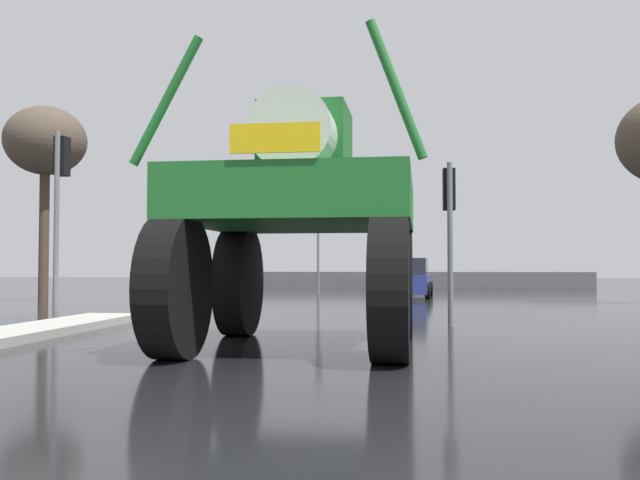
{
  "coord_description": "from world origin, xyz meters",
  "views": [
    {
      "loc": [
        2.43,
        -2.75,
        1.17
      ],
      "look_at": [
        0.93,
        11.15,
        1.71
      ],
      "focal_mm": 39.96,
      "sensor_mm": 36.0,
      "label": 1
    }
  ],
  "objects_px": {
    "traffic_signal_far_left": "(385,231)",
    "oversize_sprayer": "(302,218)",
    "sedan_ahead": "(407,279)",
    "traffic_signal_near_left": "(60,183)",
    "bare_tree_left": "(45,143)",
    "traffic_signal_near_right": "(449,207)",
    "traffic_signal_far_right": "(319,228)"
  },
  "relations": [
    {
      "from": "traffic_signal_near_right",
      "to": "sedan_ahead",
      "type": "bearing_deg",
      "value": 92.88
    },
    {
      "from": "traffic_signal_near_left",
      "to": "bare_tree_left",
      "type": "distance_m",
      "value": 9.39
    },
    {
      "from": "traffic_signal_far_right",
      "to": "bare_tree_left",
      "type": "distance_m",
      "value": 12.41
    },
    {
      "from": "traffic_signal_far_left",
      "to": "oversize_sprayer",
      "type": "bearing_deg",
      "value": -92.36
    },
    {
      "from": "traffic_signal_near_left",
      "to": "traffic_signal_far_left",
      "type": "distance_m",
      "value": 18.22
    },
    {
      "from": "oversize_sprayer",
      "to": "sedan_ahead",
      "type": "xyz_separation_m",
      "value": [
        1.78,
        17.43,
        -1.19
      ]
    },
    {
      "from": "traffic_signal_far_right",
      "to": "bare_tree_left",
      "type": "relative_size",
      "value": 0.61
    },
    {
      "from": "oversize_sprayer",
      "to": "bare_tree_left",
      "type": "relative_size",
      "value": 0.79
    },
    {
      "from": "traffic_signal_near_left",
      "to": "traffic_signal_near_right",
      "type": "height_order",
      "value": "traffic_signal_near_left"
    },
    {
      "from": "traffic_signal_far_right",
      "to": "bare_tree_left",
      "type": "bearing_deg",
      "value": -132.07
    },
    {
      "from": "traffic_signal_near_right",
      "to": "bare_tree_left",
      "type": "relative_size",
      "value": 0.5
    },
    {
      "from": "traffic_signal_near_left",
      "to": "traffic_signal_far_right",
      "type": "height_order",
      "value": "traffic_signal_near_left"
    },
    {
      "from": "oversize_sprayer",
      "to": "traffic_signal_near_right",
      "type": "relative_size",
      "value": 1.58
    },
    {
      "from": "traffic_signal_near_right",
      "to": "traffic_signal_far_right",
      "type": "relative_size",
      "value": 0.82
    },
    {
      "from": "oversize_sprayer",
      "to": "sedan_ahead",
      "type": "relative_size",
      "value": 1.22
    },
    {
      "from": "sedan_ahead",
      "to": "traffic_signal_near_left",
      "type": "height_order",
      "value": "traffic_signal_near_left"
    },
    {
      "from": "traffic_signal_near_right",
      "to": "bare_tree_left",
      "type": "distance_m",
      "value": 15.23
    },
    {
      "from": "sedan_ahead",
      "to": "bare_tree_left",
      "type": "relative_size",
      "value": 0.65
    },
    {
      "from": "oversize_sprayer",
      "to": "traffic_signal_near_left",
      "type": "height_order",
      "value": "oversize_sprayer"
    },
    {
      "from": "oversize_sprayer",
      "to": "traffic_signal_near_right",
      "type": "bearing_deg",
      "value": -29.07
    },
    {
      "from": "sedan_ahead",
      "to": "traffic_signal_far_right",
      "type": "relative_size",
      "value": 1.06
    },
    {
      "from": "oversize_sprayer",
      "to": "bare_tree_left",
      "type": "height_order",
      "value": "bare_tree_left"
    },
    {
      "from": "sedan_ahead",
      "to": "traffic_signal_far_left",
      "type": "xyz_separation_m",
      "value": [
        -0.91,
        3.61,
        2.07
      ]
    },
    {
      "from": "sedan_ahead",
      "to": "traffic_signal_far_left",
      "type": "bearing_deg",
      "value": 19.01
    },
    {
      "from": "sedan_ahead",
      "to": "traffic_signal_near_right",
      "type": "height_order",
      "value": "traffic_signal_near_right"
    },
    {
      "from": "traffic_signal_near_right",
      "to": "traffic_signal_far_right",
      "type": "bearing_deg",
      "value": 104.92
    },
    {
      "from": "oversize_sprayer",
      "to": "traffic_signal_far_right",
      "type": "relative_size",
      "value": 1.3
    },
    {
      "from": "traffic_signal_far_left",
      "to": "traffic_signal_far_right",
      "type": "height_order",
      "value": "traffic_signal_far_right"
    },
    {
      "from": "oversize_sprayer",
      "to": "bare_tree_left",
      "type": "xyz_separation_m",
      "value": [
        -10.23,
        12.0,
        3.4
      ]
    },
    {
      "from": "oversize_sprayer",
      "to": "sedan_ahead",
      "type": "distance_m",
      "value": 17.56
    },
    {
      "from": "oversize_sprayer",
      "to": "traffic_signal_far_left",
      "type": "distance_m",
      "value": 21.08
    },
    {
      "from": "traffic_signal_far_left",
      "to": "bare_tree_left",
      "type": "bearing_deg",
      "value": -140.82
    }
  ]
}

